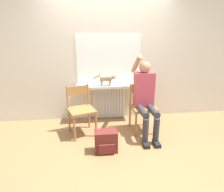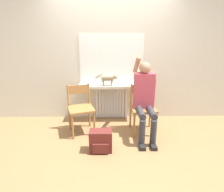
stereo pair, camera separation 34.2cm
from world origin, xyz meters
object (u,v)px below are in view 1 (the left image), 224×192
object	(u,v)px
backpack	(106,142)
person	(145,95)
cat	(107,78)
chair_right	(143,106)
chair_left	(81,109)

from	to	relation	value
backpack	person	bearing A→B (deg)	34.99
cat	backpack	world-z (taller)	cat
chair_right	person	xyz separation A→B (m)	(0.00, -0.12, 0.25)
person	cat	size ratio (longest dim) A/B	3.18
person	cat	distance (m)	0.87
person	backpack	xyz separation A→B (m)	(-0.74, -0.52, -0.55)
backpack	chair_left	bearing A→B (deg)	121.16
cat	backpack	xyz separation A→B (m)	(-0.12, -1.09, -0.75)
chair_left	person	bearing A→B (deg)	-24.45
chair_left	cat	bearing A→B (deg)	23.50
chair_right	cat	size ratio (longest dim) A/B	1.96
backpack	chair_right	bearing A→B (deg)	40.91
chair_right	backpack	world-z (taller)	chair_right
chair_right	cat	world-z (taller)	cat
cat	chair_right	bearing A→B (deg)	-36.54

